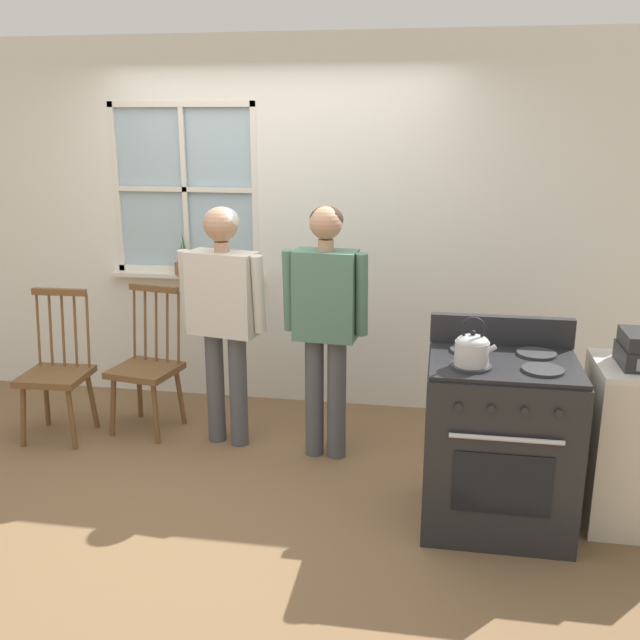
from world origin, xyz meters
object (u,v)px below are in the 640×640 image
(chair_near_wall, at_px, (147,368))
(potted_plant, at_px, (183,262))
(kettle, at_px, (472,348))
(person_teen_center, at_px, (326,310))
(stove, at_px, (498,441))
(person_elderly_left, at_px, (224,302))
(chair_by_window, at_px, (57,374))

(chair_near_wall, distance_m, potted_plant, 0.89)
(chair_near_wall, distance_m, kettle, 2.43)
(person_teen_center, xyz_separation_m, stove, (1.03, -0.64, -0.51))
(potted_plant, bearing_deg, chair_near_wall, -95.68)
(chair_near_wall, bearing_deg, potted_plant, 94.68)
(person_elderly_left, distance_m, potted_plant, 0.93)
(potted_plant, bearing_deg, person_elderly_left, -53.89)
(chair_near_wall, relative_size, person_elderly_left, 0.64)
(person_elderly_left, xyz_separation_m, person_teen_center, (0.68, -0.08, -0.00))
(person_teen_center, relative_size, stove, 1.50)
(person_elderly_left, distance_m, kettle, 1.76)
(kettle, bearing_deg, stove, 37.32)
(potted_plant, bearing_deg, kettle, -37.47)
(kettle, height_order, potted_plant, potted_plant)
(chair_near_wall, xyz_separation_m, stove, (2.33, -0.84, 0.02))
(chair_by_window, height_order, person_teen_center, person_teen_center)
(person_elderly_left, relative_size, potted_plant, 4.88)
(chair_by_window, distance_m, person_elderly_left, 1.29)
(chair_near_wall, xyz_separation_m, person_teen_center, (1.29, -0.20, 0.53))
(chair_by_window, bearing_deg, person_teen_center, -2.48)
(person_elderly_left, bearing_deg, kettle, -17.17)
(chair_by_window, bearing_deg, stove, -15.05)
(chair_near_wall, relative_size, stove, 0.93)
(kettle, relative_size, potted_plant, 0.76)
(chair_near_wall, height_order, potted_plant, potted_plant)
(stove, xyz_separation_m, kettle, (-0.17, -0.13, 0.55))
(person_teen_center, bearing_deg, chair_near_wall, 175.61)
(chair_by_window, xyz_separation_m, person_teen_center, (1.85, 0.01, 0.53))
(person_elderly_left, bearing_deg, chair_by_window, -163.64)
(chair_by_window, relative_size, person_elderly_left, 0.64)
(person_elderly_left, height_order, kettle, person_elderly_left)
(person_elderly_left, xyz_separation_m, kettle, (1.54, -0.85, 0.04))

